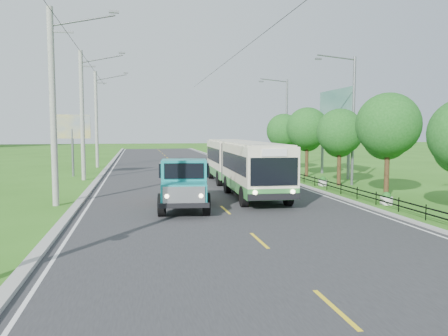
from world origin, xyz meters
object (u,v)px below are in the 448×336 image
object	(u,v)px
streetlight_far	(285,120)
planter_near	(387,199)
planter_mid	(323,182)
tree_third	(388,128)
bus	(241,161)
pole_mid	(83,115)
tree_fifth	(307,131)
tree_back	(284,133)
billboard_left	(72,131)
dump_truck	(184,180)
tree_fourth	(340,135)
pole_near	(54,106)
planter_far	(285,171)
streetlight_mid	(351,116)
pole_far	(97,119)
billboard_right	(335,113)

from	to	relation	value
streetlight_far	planter_near	world-z (taller)	streetlight_far
planter_near	planter_mid	world-z (taller)	same
tree_third	bus	xyz separation A→B (m)	(-7.36, 5.02, -2.14)
pole_mid	tree_fifth	bearing A→B (deg)	-2.71
tree_back	billboard_left	size ratio (longest dim) A/B	1.06
dump_truck	tree_back	bearing A→B (deg)	64.70
planter_near	tree_fourth	bearing A→B (deg)	81.23
tree_fifth	pole_near	bearing A→B (deg)	-148.41
tree_third	planter_far	world-z (taller)	tree_third
streetlight_far	tree_third	bearing A→B (deg)	-92.27
pole_mid	streetlight_far	distance (m)	20.16
tree_back	planter_mid	world-z (taller)	tree_back
tree_fourth	dump_truck	bearing A→B (deg)	-148.74
pole_mid	bus	size ratio (longest dim) A/B	0.62
dump_truck	pole_near	bearing A→B (deg)	168.93
bus	tree_back	bearing A→B (deg)	62.62
planter_mid	pole_mid	bearing A→B (deg)	157.46
streetlight_mid	planter_far	distance (m)	9.46
pole_near	tree_back	xyz separation A→B (m)	(18.12, 17.14, -1.44)
tree_third	tree_fifth	distance (m)	12.00
pole_near	pole_far	world-z (taller)	same
planter_mid	planter_far	distance (m)	8.00
tree_fourth	streetlight_mid	distance (m)	1.54
streetlight_mid	streetlight_far	bearing A→B (deg)	90.00
planter_near	billboard_right	world-z (taller)	billboard_right
tree_third	tree_back	xyz separation A→B (m)	(-0.00, 18.00, -0.33)
pole_far	planter_near	distance (m)	32.19
tree_back	billboard_right	xyz separation A→B (m)	(2.44, -6.14, 1.69)
billboard_left	bus	xyz separation A→B (m)	(12.00, -10.84, -2.02)
planter_near	bus	xyz separation A→B (m)	(-6.10, 7.16, 1.57)
tree_fifth	billboard_right	world-z (taller)	billboard_right
billboard_left	planter_far	bearing A→B (deg)	-6.31
planter_far	billboard_left	bearing A→B (deg)	173.69
pole_near	billboard_right	bearing A→B (deg)	28.14
tree_fourth	bus	bearing A→B (deg)	-172.44
planter_near	bus	world-z (taller)	bus
tree_fourth	dump_truck	world-z (taller)	tree_fourth
pole_far	planter_mid	xyz separation A→B (m)	(16.86, -19.00, -4.81)
pole_near	dump_truck	distance (m)	7.63
bus	tree_fifth	bearing A→B (deg)	45.65
tree_third	planter_near	bearing A→B (deg)	-120.41
pole_near	pole_mid	world-z (taller)	same
streetlight_far	billboard_right	size ratio (longest dim) A/B	1.24
streetlight_far	billboard_left	world-z (taller)	streetlight_far
pole_far	billboard_right	xyz separation A→B (m)	(20.56, -13.00, 0.25)
tree_third	streetlight_mid	bearing A→B (deg)	82.36
tree_fourth	planter_far	bearing A→B (deg)	99.08
tree_fifth	bus	bearing A→B (deg)	-136.52
streetlight_mid	bus	world-z (taller)	streetlight_mid
pole_mid	tree_fourth	xyz separation A→B (m)	(18.12, -6.86, -1.51)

